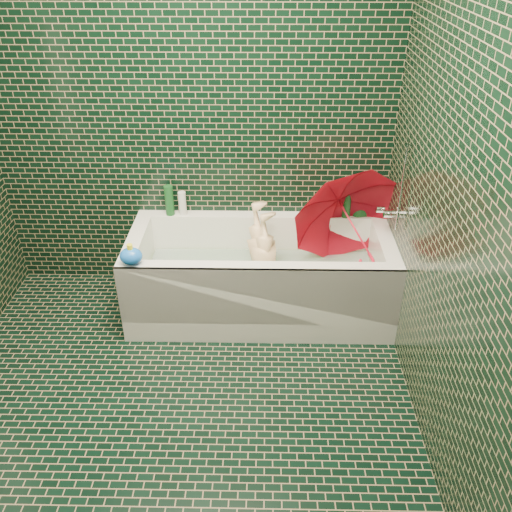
{
  "coord_description": "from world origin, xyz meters",
  "views": [
    {
      "loc": [
        0.48,
        -1.96,
        2.27
      ],
      "look_at": [
        0.43,
        0.82,
        0.54
      ],
      "focal_mm": 38.0,
      "sensor_mm": 36.0,
      "label": 1
    }
  ],
  "objects_px": {
    "rubber_duck": "(335,209)",
    "bath_toy": "(131,256)",
    "child": "(266,268)",
    "umbrella": "(355,229)",
    "bathtub": "(260,283)"
  },
  "relations": [
    {
      "from": "rubber_duck",
      "to": "bath_toy",
      "type": "height_order",
      "value": "bath_toy"
    },
    {
      "from": "rubber_duck",
      "to": "child",
      "type": "bearing_deg",
      "value": -149.85
    },
    {
      "from": "child",
      "to": "bath_toy",
      "type": "relative_size",
      "value": 6.2
    },
    {
      "from": "child",
      "to": "umbrella",
      "type": "distance_m",
      "value": 0.63
    },
    {
      "from": "bathtub",
      "to": "child",
      "type": "xyz_separation_m",
      "value": [
        0.04,
        0.03,
        0.1
      ]
    },
    {
      "from": "child",
      "to": "bath_toy",
      "type": "xyz_separation_m",
      "value": [
        -0.79,
        -0.34,
        0.3
      ]
    },
    {
      "from": "bathtub",
      "to": "umbrella",
      "type": "height_order",
      "value": "umbrella"
    },
    {
      "from": "bathtub",
      "to": "child",
      "type": "height_order",
      "value": "bathtub"
    },
    {
      "from": "bath_toy",
      "to": "child",
      "type": "bearing_deg",
      "value": 28.55
    },
    {
      "from": "bathtub",
      "to": "child",
      "type": "bearing_deg",
      "value": 39.1
    },
    {
      "from": "child",
      "to": "rubber_duck",
      "type": "height_order",
      "value": "rubber_duck"
    },
    {
      "from": "bathtub",
      "to": "rubber_duck",
      "type": "bearing_deg",
      "value": 34.38
    },
    {
      "from": "child",
      "to": "umbrella",
      "type": "bearing_deg",
      "value": 73.93
    },
    {
      "from": "bath_toy",
      "to": "bathtub",
      "type": "bearing_deg",
      "value": 27.51
    },
    {
      "from": "child",
      "to": "bath_toy",
      "type": "distance_m",
      "value": 0.91
    }
  ]
}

